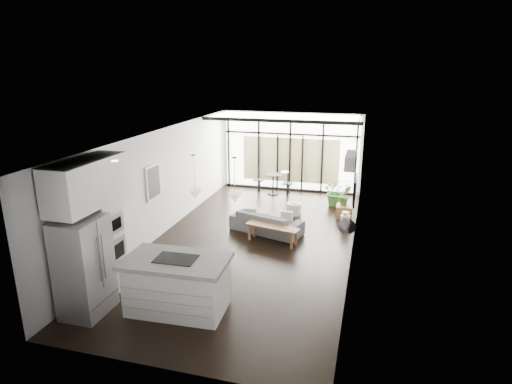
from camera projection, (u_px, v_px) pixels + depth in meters
The scene contains 27 objects.
floor at pixel (253, 241), 11.06m from camera, with size 5.00×10.00×0.00m, color black.
ceiling at pixel (253, 134), 10.25m from camera, with size 5.00×10.00×0.00m, color silver.
wall_left at pixel (162, 183), 11.29m from camera, with size 0.02×10.00×2.80m, color silver.
wall_right at pixel (355, 197), 10.02m from camera, with size 0.02×10.00×2.80m, color silver.
wall_back at pixel (291, 152), 15.28m from camera, with size 5.00×0.02×2.80m, color silver.
wall_front at pixel (157, 285), 6.03m from camera, with size 5.00×0.02×2.80m, color silver.
glazing at pixel (290, 152), 15.16m from camera, with size 5.00×0.20×2.80m, color black.
skylight at pixel (286, 116), 13.96m from camera, with size 4.70×1.90×0.06m, color silver.
neighbour_building at pixel (290, 160), 15.31m from camera, with size 3.50×0.02×1.60m, color #CBBC8B.
island at pixel (177, 284), 7.85m from camera, with size 1.88×1.12×1.03m, color silver.
cooktop at pixel (176, 259), 7.70m from camera, with size 0.74×0.50×0.01m, color black.
fridge at pixel (84, 267), 7.66m from camera, with size 0.71×0.89×1.83m, color #AAA9AE.
appliance_column at pixel (101, 233), 8.35m from camera, with size 0.64×0.67×2.46m, color silver.
upper_cabinets at pixel (87, 183), 7.68m from camera, with size 0.62×1.75×0.86m, color silver.
pendant_left at pixel (195, 195), 8.13m from camera, with size 0.26×0.26×0.18m, color silver.
pendant_right at pixel (235, 198), 7.93m from camera, with size 0.26×0.26×0.18m, color silver.
sofa at pixel (266, 218), 11.59m from camera, with size 1.97×0.58×0.77m, color #49494C.
console_bench at pixel (272, 234), 10.93m from camera, with size 1.41×0.35×0.45m, color brown.
pouf at pixel (294, 209), 13.00m from camera, with size 0.44×0.44×0.36m, color beige.
crate at pixel (344, 211), 12.79m from camera, with size 0.48×0.48×0.36m, color brown.
plant_tall at pixel (336, 195), 13.75m from camera, with size 0.84×0.93×0.73m, color #306225.
plant_crate at pixel (345, 201), 12.70m from camera, with size 0.35×0.63×0.28m, color #306225.
milk_can at pixel (345, 220), 11.83m from camera, with size 0.25×0.25×0.50m, color beige.
bistro_set at pixel (273, 185), 15.02m from camera, with size 1.33×0.53×0.64m, color black.
tv at pixel (355, 190), 10.99m from camera, with size 0.05×1.10×0.65m, color black.
ac_unit at pixel (351, 160), 9.01m from camera, with size 0.22×0.90×0.30m, color silver.
framed_art at pixel (153, 182), 10.77m from camera, with size 0.04×0.70×0.90m, color black.
Camera 1 is at (2.77, -9.84, 4.40)m, focal length 30.00 mm.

